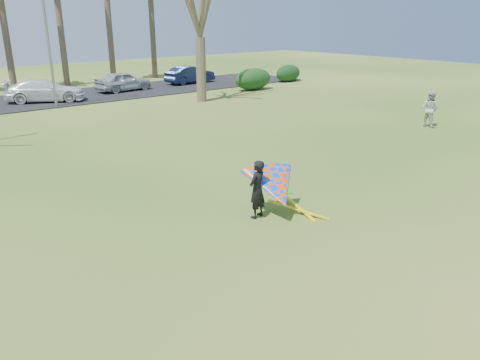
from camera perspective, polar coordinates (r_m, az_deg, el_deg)
ground at (r=11.46m, az=6.44°, el=-7.75°), size 100.00×100.00×0.00m
parking_strip at (r=33.27m, az=-26.43°, el=8.36°), size 46.00×7.00×0.06m
streetlight at (r=30.57m, az=-22.21°, el=16.56°), size 2.28×0.18×8.00m
hedge_near at (r=35.67m, az=1.63°, el=12.19°), size 3.22×1.46×1.61m
hedge_far at (r=40.57m, az=5.89°, el=12.82°), size 2.55×1.20×1.42m
car_3 at (r=32.79m, az=-22.67°, el=10.04°), size 5.18×3.79×1.39m
car_4 at (r=35.84m, az=-14.06°, el=11.61°), size 4.30×2.16×1.40m
car_5 at (r=39.22m, az=-6.11°, el=12.66°), size 4.34×1.84×1.39m
pedestrian_a at (r=25.18m, az=22.16°, el=8.03°), size 0.71×0.89×1.78m
kite_flyer at (r=12.66m, az=4.17°, el=-0.85°), size 2.13×2.39×2.02m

